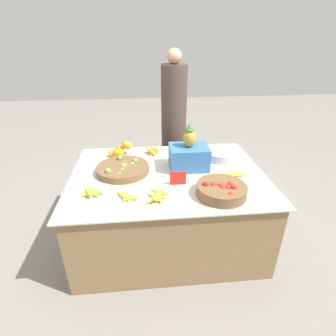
% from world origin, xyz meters
% --- Properties ---
extents(ground_plane, '(12.00, 12.00, 0.00)m').
position_xyz_m(ground_plane, '(0.00, 0.00, 0.00)').
color(ground_plane, gray).
extents(market_table, '(1.59, 1.18, 0.67)m').
position_xyz_m(market_table, '(0.00, 0.00, 0.34)').
color(market_table, olive).
rests_on(market_table, ground_plane).
extents(lime_bowl, '(0.43, 0.43, 0.09)m').
position_xyz_m(lime_bowl, '(-0.37, 0.06, 0.70)').
color(lime_bowl, brown).
rests_on(lime_bowl, market_table).
extents(tomato_basket, '(0.36, 0.36, 0.11)m').
position_xyz_m(tomato_basket, '(0.35, -0.36, 0.71)').
color(tomato_basket, brown).
rests_on(tomato_basket, market_table).
extents(orange_pile, '(0.23, 0.20, 0.13)m').
position_xyz_m(orange_pile, '(-0.41, 0.42, 0.72)').
color(orange_pile, orange).
rests_on(orange_pile, market_table).
extents(metal_bowl, '(0.33, 0.33, 0.07)m').
position_xyz_m(metal_bowl, '(0.53, 0.27, 0.70)').
color(metal_bowl, '#B7B7BF').
rests_on(metal_bowl, market_table).
extents(price_sign, '(0.12, 0.01, 0.11)m').
position_xyz_m(price_sign, '(0.06, -0.19, 0.72)').
color(price_sign, red).
rests_on(price_sign, market_table).
extents(produce_crate, '(0.32, 0.25, 0.39)m').
position_xyz_m(produce_crate, '(0.19, 0.09, 0.79)').
color(produce_crate, '#3370B7').
rests_on(produce_crate, market_table).
extents(banana_bunch_middle_left, '(0.21, 0.15, 0.03)m').
position_xyz_m(banana_bunch_middle_left, '(0.51, -0.10, 0.69)').
color(banana_bunch_middle_left, yellow).
rests_on(banana_bunch_middle_left, market_table).
extents(banana_bunch_middle_right, '(0.16, 0.15, 0.05)m').
position_xyz_m(banana_bunch_middle_right, '(-0.58, -0.27, 0.69)').
color(banana_bunch_middle_right, yellow).
rests_on(banana_bunch_middle_right, market_table).
extents(banana_bunch_back_center, '(0.17, 0.14, 0.03)m').
position_xyz_m(banana_bunch_back_center, '(-0.33, -0.33, 0.68)').
color(banana_bunch_back_center, yellow).
rests_on(banana_bunch_back_center, market_table).
extents(banana_bunch_front_center, '(0.15, 0.17, 0.06)m').
position_xyz_m(banana_bunch_front_center, '(-0.11, 0.42, 0.69)').
color(banana_bunch_front_center, yellow).
rests_on(banana_bunch_front_center, market_table).
extents(banana_bunch_front_right, '(0.17, 0.21, 0.05)m').
position_xyz_m(banana_bunch_front_right, '(0.27, 0.38, 0.69)').
color(banana_bunch_front_right, yellow).
rests_on(banana_bunch_front_right, market_table).
extents(banana_bunch_front_left, '(0.18, 0.16, 0.06)m').
position_xyz_m(banana_bunch_front_left, '(-0.11, -0.37, 0.70)').
color(banana_bunch_front_left, yellow).
rests_on(banana_bunch_front_left, market_table).
extents(vendor_person, '(0.28, 0.28, 1.58)m').
position_xyz_m(vendor_person, '(0.16, 0.96, 0.74)').
color(vendor_person, '#473833').
rests_on(vendor_person, ground_plane).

